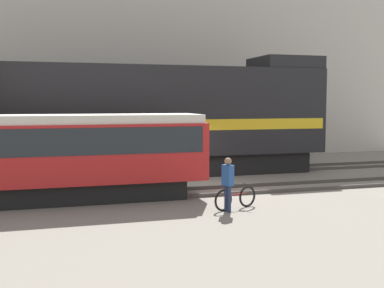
{
  "coord_description": "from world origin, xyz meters",
  "views": [
    {
      "loc": [
        -5.77,
        -18.68,
        3.46
      ],
      "look_at": [
        -0.37,
        -0.52,
        1.8
      ],
      "focal_mm": 45.0,
      "sensor_mm": 36.0,
      "label": 1
    }
  ],
  "objects_px": {
    "freight_locomotive": "(142,119)",
    "streetcar": "(26,153)",
    "person": "(228,179)",
    "bicycle": "(236,198)"
  },
  "relations": [
    {
      "from": "freight_locomotive",
      "to": "streetcar",
      "type": "relative_size",
      "value": 1.45
    },
    {
      "from": "freight_locomotive",
      "to": "person",
      "type": "xyz_separation_m",
      "value": [
        1.19,
        -8.1,
        -1.61
      ]
    },
    {
      "from": "streetcar",
      "to": "person",
      "type": "distance_m",
      "value": 6.93
    },
    {
      "from": "streetcar",
      "to": "person",
      "type": "height_order",
      "value": "streetcar"
    },
    {
      "from": "streetcar",
      "to": "person",
      "type": "xyz_separation_m",
      "value": [
        6.13,
        -3.17,
        -0.68
      ]
    },
    {
      "from": "freight_locomotive",
      "to": "bicycle",
      "type": "relative_size",
      "value": 10.73
    },
    {
      "from": "streetcar",
      "to": "bicycle",
      "type": "xyz_separation_m",
      "value": [
        6.51,
        -2.88,
        -1.37
      ]
    },
    {
      "from": "streetcar",
      "to": "person",
      "type": "relative_size",
      "value": 7.16
    },
    {
      "from": "freight_locomotive",
      "to": "bicycle",
      "type": "xyz_separation_m",
      "value": [
        1.58,
        -7.81,
        -2.3
      ]
    },
    {
      "from": "freight_locomotive",
      "to": "person",
      "type": "bearing_deg",
      "value": -81.62
    }
  ]
}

